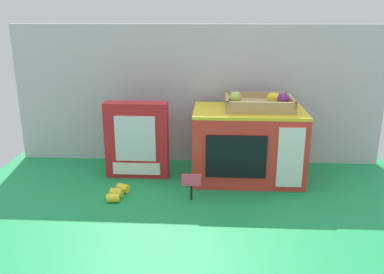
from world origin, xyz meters
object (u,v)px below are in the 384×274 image
Objects in this scene: cookie_set_box at (137,140)px; loose_toy_banana at (118,193)px; food_groups_crate at (259,103)px; price_sign at (190,183)px; toy_microwave at (248,144)px.

cookie_set_box is 2.41× the size of loose_toy_banana.
loose_toy_banana is at bearing -156.29° from food_groups_crate.
cookie_set_box is 3.11× the size of price_sign.
food_groups_crate is 2.03× the size of loose_toy_banana.
loose_toy_banana is at bearing -100.09° from cookie_set_box.
loose_toy_banana is (-0.52, -0.23, -0.29)m from food_groups_crate.
food_groups_crate is 0.51m from cookie_set_box.
price_sign is (-0.22, -0.22, -0.08)m from toy_microwave.
cookie_set_box is at bearing 136.81° from price_sign.
food_groups_crate is 0.43m from price_sign.
food_groups_crate is (0.04, 0.02, 0.17)m from toy_microwave.
toy_microwave is 0.17m from food_groups_crate.
food_groups_crate reaches higher than price_sign.
price_sign is at bearing -134.56° from toy_microwave.
food_groups_crate is 2.63× the size of price_sign.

